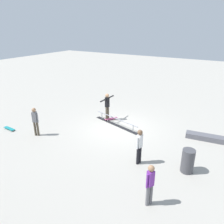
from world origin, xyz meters
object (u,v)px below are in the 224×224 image
Objects in this scene: trash_bin at (188,161)px; skate_ledge at (204,137)px; grind_rail at (116,122)px; bystander_purple_shirt at (150,183)px; bystander_white_shirt at (139,145)px; bystander_grey_shirt at (35,120)px; skater_main at (107,105)px; skateboard_main at (111,119)px; loose_skateboard_teal at (9,128)px.

skate_ledge is at bearing -92.88° from trash_bin.
grind_rail is 6.14m from bystander_purple_shirt.
skate_ledge is 1.16× the size of bystander_white_shirt.
bystander_grey_shirt is (5.65, 0.47, -0.00)m from bystander_white_shirt.
skater_main reaches higher than skate_ledge.
skateboard_main is (-0.18, -0.14, -0.91)m from skater_main.
grind_rail is 1.23m from skater_main.
loose_skateboard_teal is at bearing 168.76° from bystander_grey_shirt.
bystander_white_shirt is 7.61m from loose_skateboard_teal.
bystander_white_shirt is (2.03, 3.60, 0.74)m from skate_ledge.
skater_main is at bearing -26.48° from trash_bin.
bystander_white_shirt is 5.67m from bystander_grey_shirt.
trash_bin is (0.16, 3.13, 0.35)m from skate_ledge.
grind_rail is 5.11m from trash_bin.
grind_rail is at bearing -92.24° from skateboard_main.
bystander_grey_shirt is at bearing 103.96° from bystander_purple_shirt.
bystander_white_shirt is (-3.35, 3.30, 0.81)m from skateboard_main.
skateboard_main is (5.39, 0.29, -0.06)m from skate_ledge.
bystander_grey_shirt is at bearing -176.07° from skateboard_main.
bystander_purple_shirt is (-1.23, 1.92, -0.03)m from bystander_white_shirt.
bystander_grey_shirt reaches higher than trash_bin.
bystander_white_shirt is 1.00× the size of bystander_grey_shirt.
skateboard_main is at bearing -22.43° from grind_rail.
bystander_grey_shirt is at bearing 7.09° from trash_bin.
trash_bin is (-1.88, -0.47, -0.39)m from bystander_white_shirt.
skater_main is at bearing -8.78° from grind_rail.
bystander_grey_shirt is at bearing 151.60° from skater_main.
bystander_purple_shirt reaches higher than skateboard_main.
trash_bin is at bearing -114.62° from skater_main.
skate_ledge is 2.35× the size of skateboard_main.
skater_main reaches higher than bystander_grey_shirt.
bystander_grey_shirt is 7.60m from trash_bin.
skate_ledge is 8.73m from bystander_grey_shirt.
bystander_white_shirt is at bearing 60.52° from skate_ledge.
skater_main is 1.09× the size of bystander_grey_shirt.
bystander_grey_shirt is 1.58× the size of trash_bin.
grind_rail reaches higher than skate_ledge.
loose_skateboard_teal is at bearing 169.85° from skateboard_main.
skateboard_main is 0.78× the size of trash_bin.
trash_bin is at bearing 87.12° from skate_ledge.
loose_skateboard_teal is at bearing 51.55° from grind_rail.
skateboard_main is 0.50× the size of bystander_grey_shirt.
bystander_white_shirt is 1.59× the size of trash_bin.
skate_ledge is at bearing -51.58° from skateboard_main.
trash_bin is at bearing -83.19° from skateboard_main.
skater_main is 2.08× the size of loose_skateboard_teal.
skater_main is (0.86, -0.38, 0.79)m from grind_rail.
bystander_purple_shirt is (-3.90, 4.69, 0.65)m from grind_rail.
loose_skateboard_teal is (4.17, 4.11, 0.00)m from skateboard_main.
grind_rail is 6.04m from loose_skateboard_teal.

